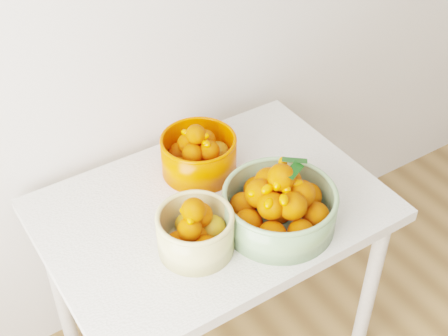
% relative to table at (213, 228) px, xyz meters
% --- Properties ---
extents(table, '(1.00, 0.70, 0.75)m').
position_rel_table_xyz_m(table, '(0.00, 0.00, 0.00)').
color(table, silver).
rests_on(table, ground).
extents(bowl_cream, '(0.28, 0.28, 0.18)m').
position_rel_table_xyz_m(bowl_cream, '(-0.13, -0.12, 0.16)').
color(bowl_cream, tan).
rests_on(bowl_cream, table).
extents(bowl_green, '(0.39, 0.39, 0.21)m').
position_rel_table_xyz_m(bowl_green, '(0.12, -0.17, 0.17)').
color(bowl_green, gray).
rests_on(bowl_green, table).
extents(bowl_orange, '(0.29, 0.29, 0.17)m').
position_rel_table_xyz_m(bowl_orange, '(0.05, 0.16, 0.16)').
color(bowl_orange, '#EF4100').
rests_on(bowl_orange, table).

